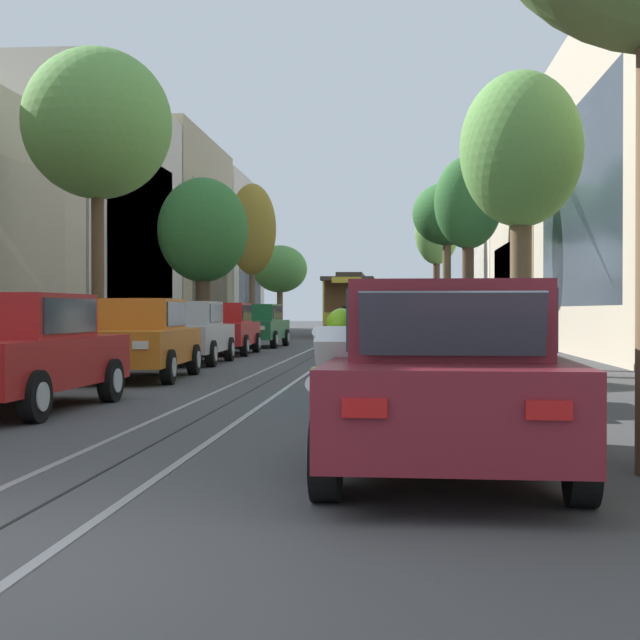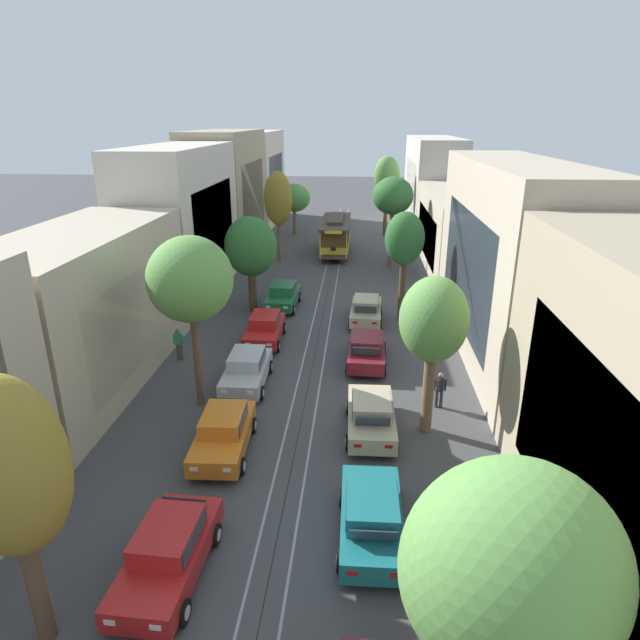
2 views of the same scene
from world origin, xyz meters
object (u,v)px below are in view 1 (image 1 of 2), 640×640
object	(u,v)px
parked_car_red_fifth_left	(222,328)
parked_car_beige_mid_right	(417,337)
cable_car_trolley	(351,304)
parked_car_orange_mid_left	(138,338)
street_tree_kerb_right_far	(437,234)
street_tree_kerb_right_fourth	(447,216)
parked_car_maroon_fourth_right	(407,330)
pedestrian_on_left_pavement	(65,324)
street_tree_kerb_left_mid	(203,232)
motorcycle_with_rider	(340,396)
parked_car_green_sixth_left	(257,325)
street_tree_kerb_left_second	(97,125)
parked_car_teal_second_right	(420,347)
parked_car_beige_fifth_right	(405,327)
street_tree_kerb_left_far	(280,269)
parked_car_maroon_near_right	(448,377)
pedestrian_on_right_pavement	(544,329)
parked_car_silver_fourth_left	(186,332)
street_tree_kerb_right_second	(521,153)
parked_car_red_second_left	(15,351)
street_tree_kerb_left_fourth	(252,230)
street_tree_kerb_right_mid	(468,206)

from	to	relation	value
parked_car_red_fifth_left	parked_car_beige_mid_right	xyz separation A→B (m)	(5.77, -8.89, 0.00)
parked_car_red_fifth_left	cable_car_trolley	world-z (taller)	cable_car_trolley
parked_car_orange_mid_left	street_tree_kerb_right_far	bearing A→B (deg)	79.56
parked_car_beige_mid_right	street_tree_kerb_right_fourth	xyz separation A→B (m)	(1.92, 25.48, 5.03)
parked_car_maroon_fourth_right	pedestrian_on_left_pavement	distance (m)	9.63
street_tree_kerb_right_far	pedestrian_on_left_pavement	bearing A→B (deg)	-109.76
street_tree_kerb_left_mid	cable_car_trolley	size ratio (longest dim) A/B	0.67
parked_car_beige_mid_right	motorcycle_with_rider	xyz separation A→B (m)	(-0.87, -12.28, -0.15)
parked_car_green_sixth_left	street_tree_kerb_left_second	world-z (taller)	street_tree_kerb_left_second
parked_car_teal_second_right	parked_car_maroon_fourth_right	size ratio (longest dim) A/B	0.99
parked_car_beige_mid_right	cable_car_trolley	xyz separation A→B (m)	(-2.85, 30.64, 0.86)
parked_car_red_fifth_left	pedestrian_on_left_pavement	size ratio (longest dim) A/B	2.55
parked_car_beige_fifth_right	street_tree_kerb_left_far	bearing A→B (deg)	106.10
street_tree_kerb_left_second	parked_car_maroon_near_right	bearing A→B (deg)	-61.91
street_tree_kerb_left_mid	pedestrian_on_right_pavement	world-z (taller)	street_tree_kerb_left_mid
parked_car_green_sixth_left	parked_car_maroon_near_right	world-z (taller)	same
parked_car_red_fifth_left	street_tree_kerb_right_far	distance (m)	31.38
parked_car_silver_fourth_left	motorcycle_with_rider	bearing A→B (deg)	-73.11
parked_car_maroon_fourth_right	parked_car_green_sixth_left	bearing A→B (deg)	122.97
parked_car_maroon_near_right	motorcycle_with_rider	world-z (taller)	parked_car_maroon_near_right
parked_car_maroon_fourth_right	street_tree_kerb_right_far	size ratio (longest dim) A/B	0.54
parked_car_maroon_near_right	cable_car_trolley	xyz separation A→B (m)	(-2.87, 42.80, 0.86)
parked_car_red_fifth_left	parked_car_maroon_fourth_right	xyz separation A→B (m)	(5.63, -2.49, 0.00)
street_tree_kerb_left_second	parked_car_orange_mid_left	bearing A→B (deg)	-60.91
parked_car_beige_fifth_right	parked_car_green_sixth_left	bearing A→B (deg)	156.30
street_tree_kerb_left_far	pedestrian_on_right_pavement	bearing A→B (deg)	-73.68
parked_car_green_sixth_left	street_tree_kerb_right_second	size ratio (longest dim) A/B	0.69
street_tree_kerb_right_second	street_tree_kerb_right_fourth	world-z (taller)	street_tree_kerb_right_fourth
pedestrian_on_right_pavement	pedestrian_on_left_pavement	bearing A→B (deg)	162.73
parked_car_red_second_left	parked_car_beige_fifth_right	bearing A→B (deg)	74.87
pedestrian_on_right_pavement	parked_car_maroon_fourth_right	bearing A→B (deg)	126.42
parked_car_silver_fourth_left	street_tree_kerb_left_fourth	xyz separation A→B (m)	(-1.88, 23.34, 4.54)
street_tree_kerb_right_far	street_tree_kerb_right_fourth	bearing A→B (deg)	-90.24
cable_car_trolley	parked_car_red_second_left	bearing A→B (deg)	-94.03
parked_car_green_sixth_left	parked_car_teal_second_right	world-z (taller)	same
parked_car_silver_fourth_left	pedestrian_on_right_pavement	distance (m)	8.80
street_tree_kerb_left_mid	street_tree_kerb_right_mid	distance (m)	9.48
street_tree_kerb_right_second	street_tree_kerb_right_mid	world-z (taller)	street_tree_kerb_right_mid
parked_car_red_fifth_left	parked_car_green_sixth_left	size ratio (longest dim) A/B	0.99
parked_car_orange_mid_left	parked_car_maroon_fourth_right	world-z (taller)	same
street_tree_kerb_right_fourth	parked_car_green_sixth_left	bearing A→B (deg)	-125.03
parked_car_orange_mid_left	parked_car_red_second_left	bearing A→B (deg)	-90.56
parked_car_teal_second_right	parked_car_beige_fifth_right	distance (m)	18.20
parked_car_green_sixth_left	street_tree_kerb_right_far	size ratio (longest dim) A/B	0.54
parked_car_red_second_left	street_tree_kerb_right_far	world-z (taller)	street_tree_kerb_right_far
pedestrian_on_right_pavement	street_tree_kerb_right_second	bearing A→B (deg)	-111.82
street_tree_kerb_right_far	pedestrian_on_right_pavement	world-z (taller)	street_tree_kerb_right_far
parked_car_silver_fourth_left	pedestrian_on_right_pavement	bearing A→B (deg)	-9.56
parked_car_maroon_fourth_right	pedestrian_on_right_pavement	size ratio (longest dim) A/B	2.68
parked_car_beige_mid_right	motorcycle_with_rider	distance (m)	12.32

